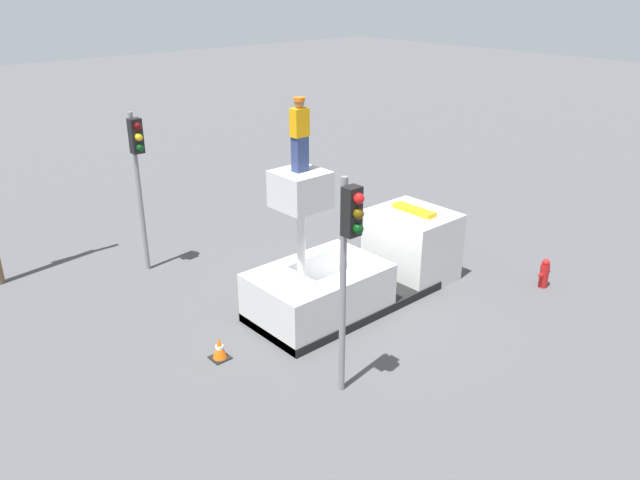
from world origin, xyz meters
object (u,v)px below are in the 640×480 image
traffic_light_pole (349,247)px  traffic_light_across (138,162)px  fire_hydrant (544,273)px  traffic_cone_rear (219,349)px  worker (300,135)px  bucket_truck (359,270)px

traffic_light_pole → traffic_light_across: traffic_light_pole is taller
traffic_light_pole → fire_hydrant: (7.82, -0.18, -3.04)m
traffic_light_pole → traffic_cone_rear: size_ratio=8.68×
traffic_light_pole → traffic_cone_rear: bearing=114.8°
traffic_light_pole → fire_hydrant: size_ratio=5.46×
traffic_light_pole → traffic_cone_rear: traffic_light_pole is taller
traffic_light_pole → traffic_light_across: bearing=92.0°
traffic_light_pole → traffic_cone_rear: 4.56m
fire_hydrant → traffic_cone_rear: (-9.18, 3.12, -0.17)m
worker → traffic_light_across: worker is taller
bucket_truck → traffic_cone_rear: bearing=179.5°
worker → bucket_truck: bearing=0.0°
traffic_light_pole → fire_hydrant: 8.40m
worker → traffic_light_pole: worker is taller
traffic_light_across → traffic_cone_rear: traffic_light_across is taller
worker → fire_hydrant: worker is taller
fire_hydrant → worker: bearing=155.2°
bucket_truck → traffic_light_across: (-3.54, 5.60, 2.57)m
fire_hydrant → traffic_cone_rear: fire_hydrant is taller
traffic_cone_rear → worker: bearing=-1.0°
bucket_truck → traffic_light_pole: size_ratio=1.32×
traffic_light_across → bucket_truck: bearing=-57.7°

